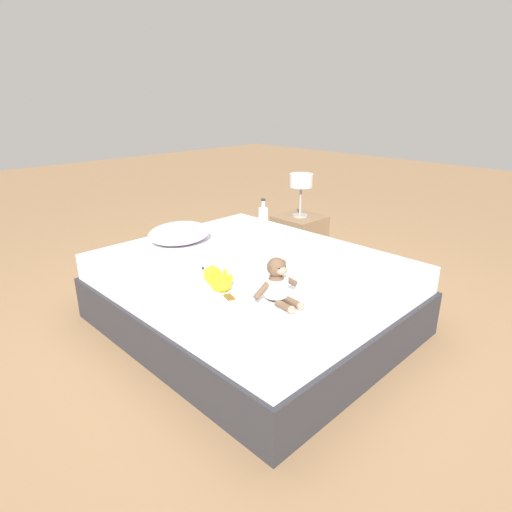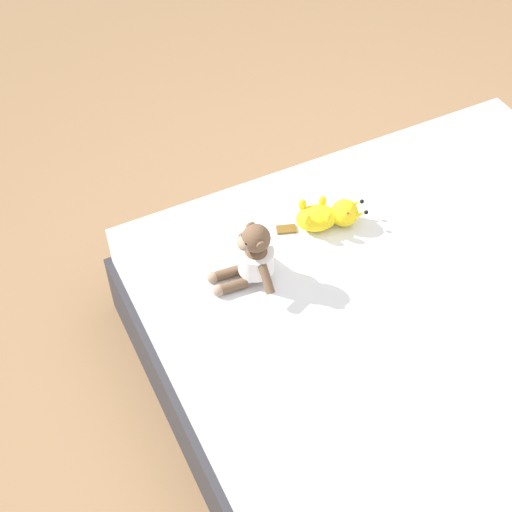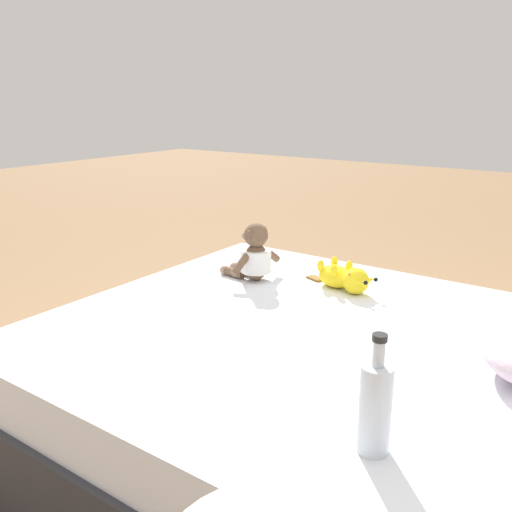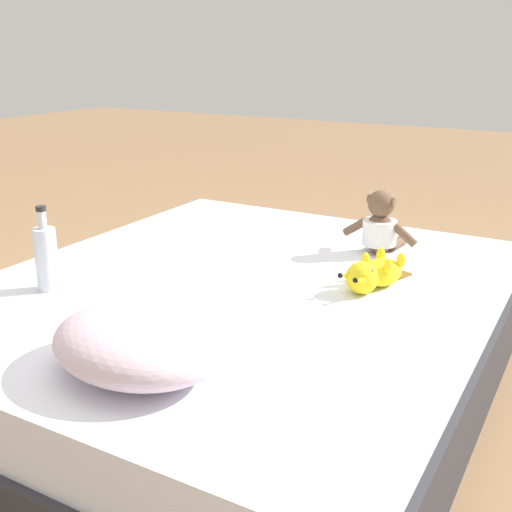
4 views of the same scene
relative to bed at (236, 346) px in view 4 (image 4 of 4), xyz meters
The scene contains 6 objects.
ground_plane 0.22m from the bed, ahead, with size 16.00×16.00×0.00m, color #93704C.
bed is the anchor object (origin of this frame).
pillow 0.69m from the bed, 100.45° to the left, with size 0.49×0.42×0.14m.
plush_monkey 0.67m from the bed, 121.22° to the right, with size 0.29×0.23×0.24m.
plush_yellow_creature 0.52m from the bed, 159.17° to the right, with size 0.16×0.33×0.10m.
glass_bottle 0.67m from the bed, 36.88° to the left, with size 0.07×0.07×0.26m.
Camera 4 is at (-0.99, 1.62, 1.17)m, focal length 44.41 mm.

